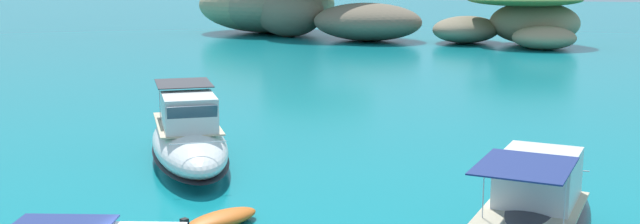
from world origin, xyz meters
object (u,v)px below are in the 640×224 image
Objects in this scene: islet_large at (285,4)px; motorboat_white at (189,140)px; motorboat_charcoal at (533,224)px; islet_small at (515,21)px; dinghy_tender at (221,219)px.

islet_large is 65.59m from motorboat_white.
islet_large is 76.50m from motorboat_charcoal.
islet_small is at bearing 78.46° from motorboat_white.
islet_large is at bearing 113.58° from motorboat_charcoal.
islet_small reaches higher than dinghy_tender.
dinghy_tender is (-9.22, 0.08, -0.74)m from motorboat_charcoal.
motorboat_white is at bearing 122.63° from dinghy_tender.
islet_large is at bearing 106.97° from dinghy_tender.
motorboat_white is 3.56× the size of dinghy_tender.
motorboat_charcoal is at bearing -66.42° from islet_large.
motorboat_white reaches higher than dinghy_tender.
islet_small reaches higher than motorboat_white.
motorboat_charcoal is 1.00× the size of motorboat_white.
islet_large reaches higher than dinghy_tender.
dinghy_tender is at bearing -73.03° from islet_large.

